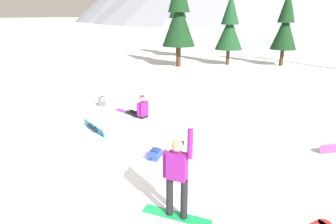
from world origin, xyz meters
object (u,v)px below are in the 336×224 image
pine_tree_slender (178,20)px  backpack_grey (103,102)px  backpack_blue (155,154)px  pine_tree_leaning (230,26)px  pine_tree_short (179,15)px  snowboarder_midground (140,109)px  pine_tree_tall (286,25)px  loose_snowboard_near_left (94,128)px  snowboarder_foreground (177,176)px

pine_tree_slender → backpack_grey: bearing=-77.0°
backpack_blue → pine_tree_leaning: (-2.64, 18.26, 3.06)m
pine_tree_short → backpack_blue: bearing=-68.6°
snowboarder_midground → pine_tree_slender: pine_tree_slender is taller
pine_tree_tall → backpack_blue: bearing=-94.6°
snowboarder_midground → backpack_grey: (-2.37, 0.55, -0.12)m
pine_tree_slender → pine_tree_short: size_ratio=0.88×
loose_snowboard_near_left → backpack_blue: bearing=-17.1°
snowboarder_midground → pine_tree_leaning: size_ratio=0.32×
backpack_grey → pine_tree_slender: size_ratio=0.07×
snowboarder_foreground → snowboarder_midground: (-4.05, 5.26, -0.63)m
snowboarder_midground → pine_tree_tall: size_ratio=0.30×
snowboarder_midground → backpack_blue: (2.36, -3.09, -0.20)m
snowboarder_foreground → backpack_blue: (-1.69, 2.17, -0.83)m
pine_tree_tall → pine_tree_leaning: 4.47m
snowboarder_foreground → snowboarder_midground: 6.67m
pine_tree_tall → loose_snowboard_near_left: bearing=-103.9°
loose_snowboard_near_left → backpack_grey: backpack_grey is taller
pine_tree_leaning → loose_snowboard_near_left: bearing=-91.4°
snowboarder_foreground → pine_tree_leaning: bearing=102.0°
pine_tree_slender → pine_tree_short: (2.80, -6.10, 0.47)m
snowboarder_midground → loose_snowboard_near_left: snowboarder_midground is taller
snowboarder_foreground → pine_tree_short: pine_tree_short is taller
backpack_grey → pine_tree_tall: pine_tree_tall is taller
pine_tree_short → pine_tree_leaning: (3.46, 2.66, -0.90)m
snowboarder_midground → pine_tree_short: 13.58m
backpack_grey → backpack_blue: 5.97m
snowboarder_foreground → pine_tree_short: bearing=113.7°
backpack_grey → pine_tree_short: pine_tree_short is taller
snowboarder_foreground → backpack_blue: snowboarder_foreground is taller
loose_snowboard_near_left → pine_tree_leaning: 17.59m
snowboarder_midground → backpack_blue: 3.89m
backpack_blue → pine_tree_tall: pine_tree_tall is taller
snowboarder_midground → loose_snowboard_near_left: (-0.70, -2.15, -0.20)m
snowboarder_midground → backpack_grey: size_ratio=3.92×
loose_snowboard_near_left → pine_tree_tall: pine_tree_tall is taller
backpack_grey → pine_tree_short: bearing=96.6°
snowboarder_midground → backpack_blue: size_ratio=3.43×
snowboarder_midground → pine_tree_leaning: 15.44m
pine_tree_slender → pine_tree_tall: size_ratio=1.08×
loose_snowboard_near_left → pine_tree_slender: 21.84m
backpack_grey → pine_tree_tall: 17.55m
snowboarder_midground → pine_tree_leaning: bearing=91.1°
snowboarder_midground → pine_tree_slender: (-6.54, 18.61, 3.29)m
snowboarder_midground → snowboarder_foreground: bearing=-52.4°
pine_tree_tall → backpack_grey: bearing=-111.4°
pine_tree_leaning → pine_tree_short: bearing=-142.4°
backpack_blue → pine_tree_leaning: pine_tree_leaning is taller
loose_snowboard_near_left → pine_tree_tall: 19.60m
backpack_grey → pine_tree_short: 12.64m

